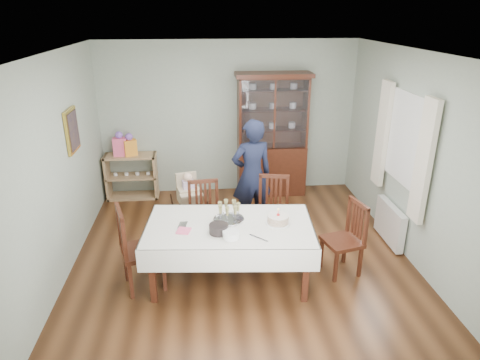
{
  "coord_description": "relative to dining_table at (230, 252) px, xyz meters",
  "views": [
    {
      "loc": [
        -0.5,
        -4.94,
        3.16
      ],
      "look_at": [
        -0.01,
        0.2,
        1.09
      ],
      "focal_mm": 32.0,
      "sensor_mm": 36.0,
      "label": 1
    }
  ],
  "objects": [
    {
      "name": "floor",
      "position": [
        0.2,
        0.4,
        -0.38
      ],
      "size": [
        5.0,
        5.0,
        0.0
      ],
      "primitive_type": "plane",
      "color": "#593319",
      "rests_on": "ground"
    },
    {
      "name": "room_shell",
      "position": [
        0.2,
        0.94,
        1.32
      ],
      "size": [
        5.0,
        5.0,
        5.0
      ],
      "color": "#9EAA99",
      "rests_on": "floor"
    },
    {
      "name": "dining_table",
      "position": [
        0.0,
        0.0,
        0.0
      ],
      "size": [
        2.09,
        1.32,
        0.76
      ],
      "rotation": [
        0.0,
        0.0,
        -0.09
      ],
      "color": "#441C11",
      "rests_on": "floor"
    },
    {
      "name": "china_cabinet",
      "position": [
        0.95,
        2.66,
        0.74
      ],
      "size": [
        1.3,
        0.48,
        2.18
      ],
      "color": "#441C11",
      "rests_on": "floor"
    },
    {
      "name": "sideboard",
      "position": [
        -1.55,
        2.68,
        0.02
      ],
      "size": [
        0.9,
        0.38,
        0.8
      ],
      "color": "tan",
      "rests_on": "floor"
    },
    {
      "name": "picture_frame",
      "position": [
        -2.02,
        1.2,
        1.27
      ],
      "size": [
        0.04,
        0.48,
        0.58
      ],
      "primitive_type": "cube",
      "color": "gold",
      "rests_on": "room_shell"
    },
    {
      "name": "window",
      "position": [
        2.42,
        0.7,
        1.17
      ],
      "size": [
        0.04,
        1.02,
        1.22
      ],
      "primitive_type": "cube",
      "color": "white",
      "rests_on": "room_shell"
    },
    {
      "name": "curtain_left",
      "position": [
        2.36,
        0.08,
        1.07
      ],
      "size": [
        0.07,
        0.3,
        1.55
      ],
      "primitive_type": "cube",
      "color": "silver",
      "rests_on": "room_shell"
    },
    {
      "name": "curtain_right",
      "position": [
        2.36,
        1.32,
        1.07
      ],
      "size": [
        0.07,
        0.3,
        1.55
      ],
      "primitive_type": "cube",
      "color": "silver",
      "rests_on": "room_shell"
    },
    {
      "name": "radiator",
      "position": [
        2.36,
        0.7,
        -0.08
      ],
      "size": [
        0.1,
        0.8,
        0.55
      ],
      "primitive_type": "cube",
      "color": "white",
      "rests_on": "floor"
    },
    {
      "name": "chair_far_left",
      "position": [
        -0.28,
        0.75,
        -0.09
      ],
      "size": [
        0.48,
        0.48,
        0.98
      ],
      "rotation": [
        0.0,
        0.0,
        0.09
      ],
      "color": "#441C11",
      "rests_on": "floor"
    },
    {
      "name": "chair_far_right",
      "position": [
        0.67,
        0.81,
        -0.09
      ],
      "size": [
        0.52,
        0.52,
        0.99
      ],
      "rotation": [
        0.0,
        0.0,
        -0.19
      ],
      "color": "#441C11",
      "rests_on": "floor"
    },
    {
      "name": "chair_end_left",
      "position": [
        -1.06,
        -0.05,
        -0.07
      ],
      "size": [
        0.6,
        0.6,
        1.06
      ],
      "rotation": [
        0.0,
        0.0,
        1.87
      ],
      "color": "#441C11",
      "rests_on": "floor"
    },
    {
      "name": "chair_end_right",
      "position": [
        1.44,
        0.03,
        -0.1
      ],
      "size": [
        0.52,
        0.52,
        0.96
      ],
      "rotation": [
        0.0,
        0.0,
        -1.32
      ],
      "color": "#441C11",
      "rests_on": "floor"
    },
    {
      "name": "woman",
      "position": [
        0.43,
        1.36,
        0.47
      ],
      "size": [
        0.7,
        0.54,
        1.71
      ],
      "primitive_type": "imported",
      "rotation": [
        0.0,
        0.0,
        3.37
      ],
      "color": "black",
      "rests_on": "floor"
    },
    {
      "name": "high_chair",
      "position": [
        -0.51,
        1.32,
        -0.02
      ],
      "size": [
        0.51,
        0.51,
        0.94
      ],
      "rotation": [
        0.0,
        0.0,
        0.25
      ],
      "color": "black",
      "rests_on": "floor"
    },
    {
      "name": "champagne_tray",
      "position": [
        0.0,
        0.12,
        0.44
      ],
      "size": [
        0.38,
        0.38,
        0.23
      ],
      "color": "silver",
      "rests_on": "dining_table"
    },
    {
      "name": "birthday_cake",
      "position": [
        0.58,
        -0.02,
        0.43
      ],
      "size": [
        0.29,
        0.29,
        0.2
      ],
      "color": "white",
      "rests_on": "dining_table"
    },
    {
      "name": "plate_stack_dark",
      "position": [
        -0.14,
        -0.18,
        0.43
      ],
      "size": [
        0.28,
        0.28,
        0.11
      ],
      "primitive_type": "cylinder",
      "rotation": [
        0.0,
        0.0,
        0.29
      ],
      "color": "black",
      "rests_on": "dining_table"
    },
    {
      "name": "plate_stack_white",
      "position": [
        -0.0,
        -0.32,
        0.42
      ],
      "size": [
        0.22,
        0.22,
        0.08
      ],
      "primitive_type": "cylinder",
      "rotation": [
        0.0,
        0.0,
        -0.16
      ],
      "color": "white",
      "rests_on": "dining_table"
    },
    {
      "name": "napkin_stack",
      "position": [
        -0.54,
        -0.12,
        0.39
      ],
      "size": [
        0.18,
        0.18,
        0.02
      ],
      "primitive_type": "cube",
      "rotation": [
        0.0,
        0.0,
        -0.26
      ],
      "color": "#FA5C87",
      "rests_on": "dining_table"
    },
    {
      "name": "cutlery",
      "position": [
        -0.59,
        0.04,
        0.38
      ],
      "size": [
        0.14,
        0.19,
        0.01
      ],
      "primitive_type": null,
      "rotation": [
        0.0,
        0.0,
        -0.16
      ],
      "color": "silver",
      "rests_on": "dining_table"
    },
    {
      "name": "cake_knife",
      "position": [
        0.3,
        -0.36,
        0.38
      ],
      "size": [
        0.2,
        0.2,
        0.01
      ],
      "primitive_type": "cube",
      "rotation": [
        0.0,
        0.0,
        -0.78
      ],
      "color": "silver",
      "rests_on": "dining_table"
    },
    {
      "name": "gift_bag_pink",
      "position": [
        -1.69,
        2.66,
        0.6
      ],
      "size": [
        0.24,
        0.16,
        0.43
      ],
      "color": "#FA5C87",
      "rests_on": "sideboard"
    },
    {
      "name": "gift_bag_orange",
      "position": [
        -1.53,
        2.66,
        0.59
      ],
      "size": [
        0.26,
        0.22,
        0.39
      ],
      "color": "orange",
      "rests_on": "sideboard"
    }
  ]
}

